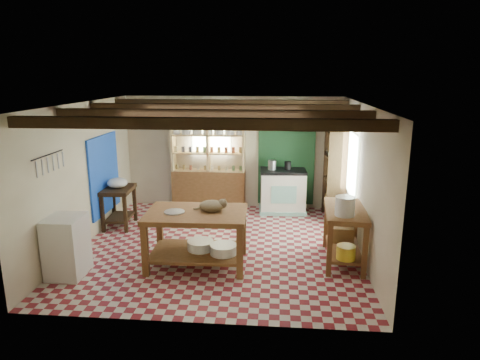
# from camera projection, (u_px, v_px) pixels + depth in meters

# --- Properties ---
(floor) EXTENTS (5.00, 5.00, 0.02)m
(floor) POSITION_uv_depth(u_px,v_px,m) (219.00, 247.00, 7.90)
(floor) COLOR maroon
(floor) RESTS_ON ground
(ceiling) EXTENTS (5.00, 5.00, 0.02)m
(ceiling) POSITION_uv_depth(u_px,v_px,m) (217.00, 104.00, 7.27)
(ceiling) COLOR #3F3F43
(ceiling) RESTS_ON wall_back
(wall_back) EXTENTS (5.00, 0.04, 2.60)m
(wall_back) POSITION_uv_depth(u_px,v_px,m) (233.00, 153.00, 10.00)
(wall_back) COLOR beige
(wall_back) RESTS_ON floor
(wall_front) EXTENTS (5.00, 0.04, 2.60)m
(wall_front) POSITION_uv_depth(u_px,v_px,m) (190.00, 227.00, 5.17)
(wall_front) COLOR beige
(wall_front) RESTS_ON floor
(wall_left) EXTENTS (0.04, 5.00, 2.60)m
(wall_left) POSITION_uv_depth(u_px,v_px,m) (82.00, 175.00, 7.79)
(wall_left) COLOR beige
(wall_left) RESTS_ON floor
(wall_right) EXTENTS (0.04, 5.00, 2.60)m
(wall_right) POSITION_uv_depth(u_px,v_px,m) (362.00, 181.00, 7.37)
(wall_right) COLOR beige
(wall_right) RESTS_ON floor
(ceiling_beams) EXTENTS (5.00, 3.80, 0.15)m
(ceiling_beams) POSITION_uv_depth(u_px,v_px,m) (217.00, 111.00, 7.29)
(ceiling_beams) COLOR #342212
(ceiling_beams) RESTS_ON ceiling
(blue_wall_patch) EXTENTS (0.04, 1.40, 1.60)m
(blue_wall_patch) POSITION_uv_depth(u_px,v_px,m) (104.00, 174.00, 8.71)
(blue_wall_patch) COLOR blue
(blue_wall_patch) RESTS_ON wall_left
(green_wall_patch) EXTENTS (1.30, 0.04, 2.30)m
(green_wall_patch) POSITION_uv_depth(u_px,v_px,m) (286.00, 156.00, 9.87)
(green_wall_patch) COLOR #1C4725
(green_wall_patch) RESTS_ON wall_back
(window_back) EXTENTS (0.90, 0.02, 0.80)m
(window_back) POSITION_uv_depth(u_px,v_px,m) (211.00, 135.00, 9.92)
(window_back) COLOR silver
(window_back) RESTS_ON wall_back
(window_right) EXTENTS (0.02, 1.30, 1.20)m
(window_right) POSITION_uv_depth(u_px,v_px,m) (351.00, 163.00, 8.31)
(window_right) COLOR silver
(window_right) RESTS_ON wall_right
(utensil_rail) EXTENTS (0.06, 0.90, 0.28)m
(utensil_rail) POSITION_uv_depth(u_px,v_px,m) (49.00, 163.00, 6.51)
(utensil_rail) COLOR black
(utensil_rail) RESTS_ON wall_left
(pot_rack) EXTENTS (0.86, 0.12, 0.36)m
(pot_rack) POSITION_uv_depth(u_px,v_px,m) (288.00, 117.00, 9.24)
(pot_rack) COLOR black
(pot_rack) RESTS_ON ceiling
(shelving_unit) EXTENTS (1.70, 0.34, 2.20)m
(shelving_unit) POSITION_uv_depth(u_px,v_px,m) (208.00, 162.00, 9.91)
(shelving_unit) COLOR #D8B77D
(shelving_unit) RESTS_ON floor
(tall_rack) EXTENTS (0.40, 0.86, 2.00)m
(tall_rack) POSITION_uv_depth(u_px,v_px,m) (335.00, 174.00, 9.20)
(tall_rack) COLOR #342212
(tall_rack) RESTS_ON floor
(work_table) EXTENTS (1.65, 1.12, 0.92)m
(work_table) POSITION_uv_depth(u_px,v_px,m) (197.00, 238.00, 7.05)
(work_table) COLOR brown
(work_table) RESTS_ON floor
(stove) EXTENTS (1.06, 0.75, 0.99)m
(stove) POSITION_uv_depth(u_px,v_px,m) (283.00, 191.00, 9.75)
(stove) COLOR silver
(stove) RESTS_ON floor
(prep_table) EXTENTS (0.61, 0.85, 0.83)m
(prep_table) POSITION_uv_depth(u_px,v_px,m) (119.00, 207.00, 8.83)
(prep_table) COLOR #342212
(prep_table) RESTS_ON floor
(white_cabinet) EXTENTS (0.55, 0.65, 0.96)m
(white_cabinet) POSITION_uv_depth(u_px,v_px,m) (67.00, 246.00, 6.68)
(white_cabinet) COLOR silver
(white_cabinet) RESTS_ON floor
(right_counter) EXTENTS (0.73, 1.34, 0.94)m
(right_counter) POSITION_uv_depth(u_px,v_px,m) (344.00, 235.00, 7.16)
(right_counter) COLOR brown
(right_counter) RESTS_ON floor
(cat) EXTENTS (0.46, 0.39, 0.19)m
(cat) POSITION_uv_depth(u_px,v_px,m) (212.00, 206.00, 6.95)
(cat) COLOR olive
(cat) RESTS_ON work_table
(steel_tray) EXTENTS (0.34, 0.34, 0.02)m
(steel_tray) POSITION_uv_depth(u_px,v_px,m) (174.00, 212.00, 6.91)
(steel_tray) COLOR #9FA0A7
(steel_tray) RESTS_ON work_table
(basin_large) EXTENTS (0.45, 0.45, 0.15)m
(basin_large) POSITION_uv_depth(u_px,v_px,m) (201.00, 245.00, 7.13)
(basin_large) COLOR silver
(basin_large) RESTS_ON work_table
(basin_small) EXTENTS (0.46, 0.46, 0.16)m
(basin_small) POSITION_uv_depth(u_px,v_px,m) (223.00, 249.00, 6.96)
(basin_small) COLOR silver
(basin_small) RESTS_ON work_table
(kettle_left) EXTENTS (0.20, 0.20, 0.22)m
(kettle_left) POSITION_uv_depth(u_px,v_px,m) (272.00, 165.00, 9.61)
(kettle_left) COLOR #9FA0A7
(kettle_left) RESTS_ON stove
(kettle_right) EXTENTS (0.16, 0.16, 0.19)m
(kettle_right) POSITION_uv_depth(u_px,v_px,m) (288.00, 166.00, 9.61)
(kettle_right) COLOR black
(kettle_right) RESTS_ON stove
(enamel_bowl) EXTENTS (0.43, 0.43, 0.21)m
(enamel_bowl) POSITION_uv_depth(u_px,v_px,m) (117.00, 183.00, 8.71)
(enamel_bowl) COLOR silver
(enamel_bowl) RESTS_ON prep_table
(white_bucket) EXTENTS (0.32, 0.32, 0.31)m
(white_bucket) POSITION_uv_depth(u_px,v_px,m) (345.00, 206.00, 6.68)
(white_bucket) COLOR silver
(white_bucket) RESTS_ON right_counter
(wicker_basket) EXTENTS (0.40, 0.33, 0.26)m
(wicker_basket) POSITION_uv_depth(u_px,v_px,m) (342.00, 234.00, 7.47)
(wicker_basket) COLOR olive
(wicker_basket) RESTS_ON right_counter
(yellow_tub) EXTENTS (0.32, 0.32, 0.22)m
(yellow_tub) POSITION_uv_depth(u_px,v_px,m) (346.00, 252.00, 6.75)
(yellow_tub) COLOR yellow
(yellow_tub) RESTS_ON right_counter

